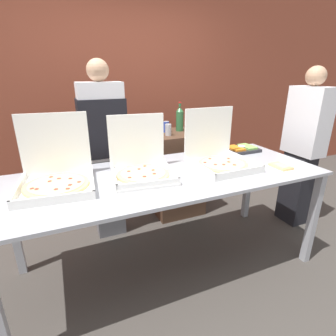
{
  "coord_description": "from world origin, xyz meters",
  "views": [
    {
      "loc": [
        -0.75,
        -1.74,
        1.62
      ],
      "look_at": [
        0.0,
        0.0,
        0.92
      ],
      "focal_mm": 28.0,
      "sensor_mm": 36.0,
      "label": 1
    }
  ],
  "objects_px": {
    "veggie_tray": "(241,149)",
    "soda_can_silver": "(168,130)",
    "pizza_box_near_left": "(141,165)",
    "person_server_vest": "(104,143)",
    "soda_bottle": "(180,118)",
    "paper_plate_front_center": "(281,167)",
    "soda_can_colored": "(166,127)",
    "pizza_box_far_left": "(219,156)",
    "person_guest_plaid": "(303,147)",
    "pizza_box_near_right": "(56,174)"
  },
  "relations": [
    {
      "from": "paper_plate_front_center",
      "to": "person_guest_plaid",
      "type": "xyz_separation_m",
      "value": [
        0.71,
        0.4,
        -0.01
      ]
    },
    {
      "from": "pizza_box_near_left",
      "to": "paper_plate_front_center",
      "type": "xyz_separation_m",
      "value": [
        1.1,
        -0.31,
        -0.07
      ]
    },
    {
      "from": "soda_bottle",
      "to": "soda_can_colored",
      "type": "height_order",
      "value": "soda_bottle"
    },
    {
      "from": "soda_bottle",
      "to": "soda_can_silver",
      "type": "distance_m",
      "value": 0.28
    },
    {
      "from": "soda_can_silver",
      "to": "person_server_vest",
      "type": "xyz_separation_m",
      "value": [
        -0.7,
        -0.07,
        -0.06
      ]
    },
    {
      "from": "soda_can_silver",
      "to": "person_server_vest",
      "type": "relative_size",
      "value": 0.07
    },
    {
      "from": "person_server_vest",
      "to": "soda_bottle",
      "type": "bearing_deg",
      "value": -165.44
    },
    {
      "from": "soda_can_silver",
      "to": "veggie_tray",
      "type": "bearing_deg",
      "value": -42.78
    },
    {
      "from": "pizza_box_near_right",
      "to": "soda_can_silver",
      "type": "xyz_separation_m",
      "value": [
        1.14,
        0.71,
        0.08
      ]
    },
    {
      "from": "pizza_box_near_right",
      "to": "soda_can_silver",
      "type": "distance_m",
      "value": 1.35
    },
    {
      "from": "veggie_tray",
      "to": "soda_bottle",
      "type": "bearing_deg",
      "value": 117.11
    },
    {
      "from": "pizza_box_far_left",
      "to": "soda_can_silver",
      "type": "bearing_deg",
      "value": 97.79
    },
    {
      "from": "paper_plate_front_center",
      "to": "person_guest_plaid",
      "type": "height_order",
      "value": "person_guest_plaid"
    },
    {
      "from": "pizza_box_near_right",
      "to": "person_server_vest",
      "type": "relative_size",
      "value": 0.31
    },
    {
      "from": "soda_can_colored",
      "to": "paper_plate_front_center",
      "type": "bearing_deg",
      "value": -67.22
    },
    {
      "from": "paper_plate_front_center",
      "to": "person_server_vest",
      "type": "xyz_separation_m",
      "value": [
        -1.25,
        0.98,
        0.09
      ]
    },
    {
      "from": "veggie_tray",
      "to": "soda_can_silver",
      "type": "xyz_separation_m",
      "value": [
        -0.57,
        0.53,
        0.14
      ]
    },
    {
      "from": "soda_can_silver",
      "to": "soda_can_colored",
      "type": "relative_size",
      "value": 1.0
    },
    {
      "from": "soda_can_colored",
      "to": "person_server_vest",
      "type": "height_order",
      "value": "person_server_vest"
    },
    {
      "from": "veggie_tray",
      "to": "soda_bottle",
      "type": "xyz_separation_m",
      "value": [
        -0.35,
        0.69,
        0.22
      ]
    },
    {
      "from": "paper_plate_front_center",
      "to": "soda_can_silver",
      "type": "relative_size",
      "value": 2.03
    },
    {
      "from": "soda_can_colored",
      "to": "person_guest_plaid",
      "type": "height_order",
      "value": "person_guest_plaid"
    },
    {
      "from": "soda_bottle",
      "to": "soda_can_colored",
      "type": "relative_size",
      "value": 2.63
    },
    {
      "from": "person_guest_plaid",
      "to": "pizza_box_far_left",
      "type": "bearing_deg",
      "value": 96.7
    },
    {
      "from": "veggie_tray",
      "to": "soda_bottle",
      "type": "distance_m",
      "value": 0.81
    },
    {
      "from": "veggie_tray",
      "to": "pizza_box_near_right",
      "type": "bearing_deg",
      "value": -173.96
    },
    {
      "from": "soda_bottle",
      "to": "person_server_vest",
      "type": "xyz_separation_m",
      "value": [
        -0.92,
        -0.24,
        -0.14
      ]
    },
    {
      "from": "pizza_box_near_left",
      "to": "soda_bottle",
      "type": "bearing_deg",
      "value": 57.34
    },
    {
      "from": "person_server_vest",
      "to": "pizza_box_near_left",
      "type": "bearing_deg",
      "value": 102.93
    },
    {
      "from": "veggie_tray",
      "to": "soda_can_colored",
      "type": "relative_size",
      "value": 2.6
    },
    {
      "from": "person_guest_plaid",
      "to": "soda_can_colored",
      "type": "bearing_deg",
      "value": 56.19
    },
    {
      "from": "paper_plate_front_center",
      "to": "person_guest_plaid",
      "type": "distance_m",
      "value": 0.81
    },
    {
      "from": "pizza_box_near_right",
      "to": "soda_bottle",
      "type": "xyz_separation_m",
      "value": [
        1.36,
        0.87,
        0.16
      ]
    },
    {
      "from": "veggie_tray",
      "to": "person_server_vest",
      "type": "height_order",
      "value": "person_server_vest"
    },
    {
      "from": "paper_plate_front_center",
      "to": "veggie_tray",
      "type": "xyz_separation_m",
      "value": [
        0.02,
        0.53,
        0.01
      ]
    },
    {
      "from": "pizza_box_far_left",
      "to": "person_guest_plaid",
      "type": "bearing_deg",
      "value": 5.83
    },
    {
      "from": "pizza_box_near_left",
      "to": "person_guest_plaid",
      "type": "distance_m",
      "value": 1.81
    },
    {
      "from": "paper_plate_front_center",
      "to": "person_server_vest",
      "type": "bearing_deg",
      "value": 141.83
    },
    {
      "from": "veggie_tray",
      "to": "person_server_vest",
      "type": "distance_m",
      "value": 1.35
    },
    {
      "from": "pizza_box_near_right",
      "to": "soda_can_colored",
      "type": "relative_size",
      "value": 4.37
    },
    {
      "from": "pizza_box_near_left",
      "to": "soda_can_silver",
      "type": "xyz_separation_m",
      "value": [
        0.55,
        0.75,
        0.08
      ]
    },
    {
      "from": "paper_plate_front_center",
      "to": "person_guest_plaid",
      "type": "relative_size",
      "value": 0.15
    },
    {
      "from": "pizza_box_near_left",
      "to": "soda_bottle",
      "type": "height_order",
      "value": "pizza_box_near_left"
    },
    {
      "from": "soda_bottle",
      "to": "paper_plate_front_center",
      "type": "bearing_deg",
      "value": -74.59
    },
    {
      "from": "veggie_tray",
      "to": "soda_can_silver",
      "type": "distance_m",
      "value": 0.79
    },
    {
      "from": "veggie_tray",
      "to": "soda_can_silver",
      "type": "relative_size",
      "value": 2.6
    },
    {
      "from": "soda_can_silver",
      "to": "soda_bottle",
      "type": "bearing_deg",
      "value": 37.52
    },
    {
      "from": "pizza_box_near_left",
      "to": "person_server_vest",
      "type": "distance_m",
      "value": 0.69
    },
    {
      "from": "veggie_tray",
      "to": "person_server_vest",
      "type": "bearing_deg",
      "value": 160.39
    },
    {
      "from": "soda_bottle",
      "to": "person_server_vest",
      "type": "height_order",
      "value": "person_server_vest"
    }
  ]
}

